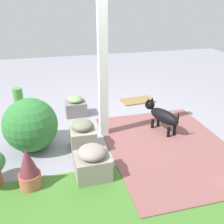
{
  "coord_description": "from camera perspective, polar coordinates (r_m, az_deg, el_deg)",
  "views": [
    {
      "loc": [
        0.97,
        3.77,
        2.13
      ],
      "look_at": [
        0.04,
        0.17,
        0.42
      ],
      "focal_mm": 41.07,
      "sensor_mm": 36.0,
      "label": 1
    }
  ],
  "objects": [
    {
      "name": "ground_plane",
      "position": [
        4.44,
        -0.06,
        -3.95
      ],
      "size": [
        12.0,
        12.0,
        0.0
      ],
      "primitive_type": "plane",
      "color": "gray"
    },
    {
      "name": "brick_path",
      "position": [
        4.05,
        12.54,
        -7.53
      ],
      "size": [
        1.8,
        2.4,
        0.02
      ],
      "primitive_type": "cube",
      "color": "#834F4D",
      "rests_on": "ground"
    },
    {
      "name": "porch_pillar",
      "position": [
        3.92,
        -2.04,
        8.49
      ],
      "size": [
        0.13,
        0.13,
        2.07
      ],
      "primitive_type": "cube",
      "color": "white",
      "rests_on": "ground"
    },
    {
      "name": "stone_planter_nearest",
      "position": [
        4.95,
        -8.07,
        1.24
      ],
      "size": [
        0.4,
        0.33,
        0.38
      ],
      "color": "slate",
      "rests_on": "ground"
    },
    {
      "name": "stone_planter_mid",
      "position": [
        3.82,
        -6.52,
        -5.34
      ],
      "size": [
        0.37,
        0.43,
        0.48
      ],
      "color": "gray",
      "rests_on": "ground"
    },
    {
      "name": "stone_planter_far",
      "position": [
        3.28,
        -4.4,
        -11.11
      ],
      "size": [
        0.44,
        0.39,
        0.45
      ],
      "color": "gray",
      "rests_on": "ground"
    },
    {
      "name": "round_shrub",
      "position": [
        3.93,
        -17.71,
        -2.76
      ],
      "size": [
        0.79,
        0.79,
        0.79
      ],
      "primitive_type": "sphere",
      "color": "#2F7534",
      "rests_on": "ground"
    },
    {
      "name": "terracotta_pot_tall",
      "position": [
        4.97,
        -19.75,
        0.6
      ],
      "size": [
        0.31,
        0.31,
        0.62
      ],
      "color": "#B26443",
      "rests_on": "ground"
    },
    {
      "name": "terracotta_pot_spiky",
      "position": [
        3.25,
        -18.08,
        -11.96
      ],
      "size": [
        0.27,
        0.27,
        0.54
      ],
      "color": "#B36246",
      "rests_on": "ground"
    },
    {
      "name": "dog",
      "position": [
        4.36,
        11.04,
        -0.66
      ],
      "size": [
        0.41,
        0.73,
        0.51
      ],
      "color": "black",
      "rests_on": "ground"
    },
    {
      "name": "doormat",
      "position": [
        5.63,
        5.73,
        2.55
      ],
      "size": [
        0.72,
        0.43,
        0.03
      ],
      "primitive_type": "cube",
      "rotation": [
        0.0,
        0.0,
        0.07
      ],
      "color": "olive",
      "rests_on": "ground"
    }
  ]
}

